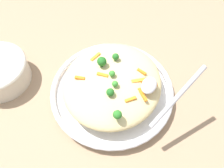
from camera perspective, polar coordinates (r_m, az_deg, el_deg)
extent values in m
plane|color=#9E7F60|center=(0.74, 0.00, -2.61)|extent=(2.40, 2.40, 0.00)
cylinder|color=silver|center=(0.73, 0.00, -2.22)|extent=(0.34, 0.34, 0.02)
torus|color=silver|center=(0.72, 0.00, -1.50)|extent=(0.37, 0.37, 0.02)
torus|color=black|center=(0.71, 0.00, -1.36)|extent=(0.36, 0.36, 0.00)
ellipsoid|color=#DBC689|center=(0.68, 0.00, 0.20)|extent=(0.30, 0.28, 0.07)
cube|color=orange|center=(0.62, 4.48, -3.69)|extent=(0.03, 0.03, 0.01)
cube|color=orange|center=(0.65, -2.30, 2.16)|extent=(0.01, 0.03, 0.01)
cube|color=orange|center=(0.70, -3.96, 6.54)|extent=(0.04, 0.02, 0.01)
cube|color=orange|center=(0.67, 7.12, 2.90)|extent=(0.01, 0.03, 0.01)
cube|color=orange|center=(0.65, 8.93, -0.16)|extent=(0.03, 0.04, 0.01)
cube|color=orange|center=(0.66, -7.72, 1.44)|extent=(0.01, 0.03, 0.01)
cube|color=orange|center=(0.63, 7.34, -2.54)|extent=(0.03, 0.04, 0.01)
cube|color=orange|center=(0.65, 6.49, 0.82)|extent=(0.03, 0.04, 0.01)
cylinder|color=#205B1C|center=(0.69, 0.86, 6.00)|extent=(0.01, 0.01, 0.01)
sphere|color=#236B23|center=(0.68, 0.88, 6.57)|extent=(0.02, 0.02, 0.02)
cylinder|color=#377928|center=(0.65, 0.22, 1.94)|extent=(0.01, 0.01, 0.01)
sphere|color=#3D8E33|center=(0.64, 0.22, 2.40)|extent=(0.02, 0.02, 0.02)
cylinder|color=#205B1C|center=(0.62, -0.42, -2.49)|extent=(0.01, 0.01, 0.01)
sphere|color=#236B23|center=(0.61, -0.43, -1.99)|extent=(0.02, 0.02, 0.02)
cylinder|color=#377928|center=(0.63, 0.73, -0.37)|extent=(0.01, 0.01, 0.01)
sphere|color=#3D8E33|center=(0.63, 0.73, 0.05)|extent=(0.02, 0.02, 0.02)
cylinder|color=#296820|center=(0.60, 1.28, -7.82)|extent=(0.01, 0.01, 0.01)
sphere|color=#2D7A28|center=(0.59, 1.30, -7.35)|extent=(0.02, 0.02, 0.02)
cylinder|color=#205B1C|center=(0.67, -2.42, 4.66)|extent=(0.01, 0.01, 0.01)
sphere|color=#236B23|center=(0.66, -2.46, 5.42)|extent=(0.03, 0.03, 0.03)
ellipsoid|color=#B7B7BC|center=(0.64, 8.86, -0.29)|extent=(0.06, 0.04, 0.02)
cylinder|color=#B7B7BC|center=(0.58, 15.43, -3.01)|extent=(0.16, 0.08, 0.10)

